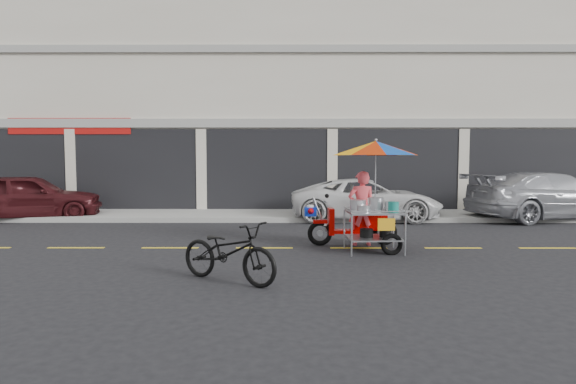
{
  "coord_description": "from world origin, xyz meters",
  "views": [
    {
      "loc": [
        -1.46,
        -10.07,
        1.9
      ],
      "look_at": [
        -1.5,
        0.6,
        1.15
      ],
      "focal_mm": 30.0,
      "sensor_mm": 36.0,
      "label": 1
    }
  ],
  "objects_px": {
    "white_pickup": "(366,199)",
    "silver_pickup": "(548,196)",
    "food_vendor_rig": "(369,180)",
    "maroon_sedan": "(29,197)",
    "near_bicycle": "(229,252)"
  },
  "relations": [
    {
      "from": "maroon_sedan",
      "to": "silver_pickup",
      "type": "height_order",
      "value": "silver_pickup"
    },
    {
      "from": "white_pickup",
      "to": "food_vendor_rig",
      "type": "relative_size",
      "value": 1.95
    },
    {
      "from": "maroon_sedan",
      "to": "food_vendor_rig",
      "type": "bearing_deg",
      "value": -133.99
    },
    {
      "from": "maroon_sedan",
      "to": "near_bicycle",
      "type": "height_order",
      "value": "maroon_sedan"
    },
    {
      "from": "maroon_sedan",
      "to": "white_pickup",
      "type": "height_order",
      "value": "maroon_sedan"
    },
    {
      "from": "white_pickup",
      "to": "silver_pickup",
      "type": "bearing_deg",
      "value": -87.65
    },
    {
      "from": "silver_pickup",
      "to": "near_bicycle",
      "type": "xyz_separation_m",
      "value": [
        -8.9,
        -7.5,
        -0.27
      ]
    },
    {
      "from": "food_vendor_rig",
      "to": "silver_pickup",
      "type": "bearing_deg",
      "value": 34.21
    },
    {
      "from": "silver_pickup",
      "to": "maroon_sedan",
      "type": "bearing_deg",
      "value": 76.37
    },
    {
      "from": "near_bicycle",
      "to": "white_pickup",
      "type": "bearing_deg",
      "value": 9.26
    },
    {
      "from": "maroon_sedan",
      "to": "food_vendor_rig",
      "type": "xyz_separation_m",
      "value": [
        9.73,
        -4.78,
        0.73
      ]
    },
    {
      "from": "white_pickup",
      "to": "silver_pickup",
      "type": "distance_m",
      "value": 5.62
    },
    {
      "from": "maroon_sedan",
      "to": "near_bicycle",
      "type": "distance_m",
      "value": 10.36
    },
    {
      "from": "white_pickup",
      "to": "silver_pickup",
      "type": "relative_size",
      "value": 0.9
    },
    {
      "from": "white_pickup",
      "to": "silver_pickup",
      "type": "height_order",
      "value": "silver_pickup"
    }
  ]
}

